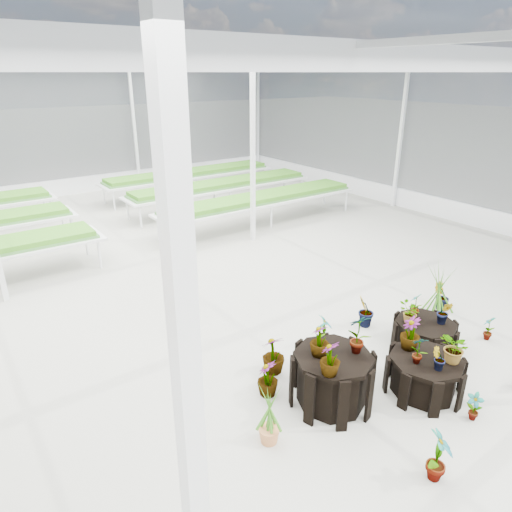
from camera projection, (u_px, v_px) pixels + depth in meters
ground_plane at (245, 341)px, 7.66m from camera, size 24.00×24.00×0.00m
greenhouse_shell at (244, 213)px, 6.82m from camera, size 18.00×24.00×4.50m
steel_frame at (244, 213)px, 6.82m from camera, size 18.00×24.00×4.50m
nursery_benches at (102, 216)px, 12.92m from camera, size 16.00×7.00×0.84m
plinth_tall at (332, 379)px, 6.12m from camera, size 1.35×1.35×0.75m
plinth_mid at (424, 376)px, 6.35m from camera, size 1.16×1.16×0.55m
plinth_low at (424, 334)px, 7.44m from camera, size 1.20×1.20×0.45m
nursery_plants at (382, 340)px, 6.71m from camera, size 5.06×3.09×1.33m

